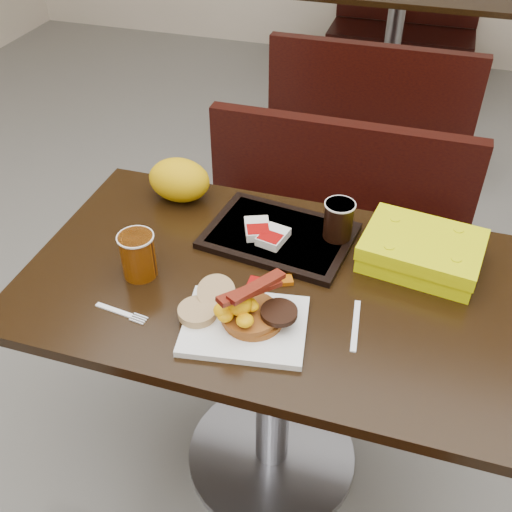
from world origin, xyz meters
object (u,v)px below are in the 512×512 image
(coffee_cup_far, at_px, (338,220))
(paper_bag, at_px, (179,180))
(knife, at_px, (355,325))
(hashbrown_sleeve_left, at_px, (257,229))
(clamshell, at_px, (422,251))
(bench_far_s, at_px, (374,102))
(table_near, at_px, (274,381))
(bench_far_n, at_px, (404,18))
(bench_near_n, at_px, (326,238))
(fork, at_px, (114,310))
(tray, at_px, (279,236))
(table_far, at_px, (391,51))
(platter, at_px, (245,326))
(coffee_cup_near, at_px, (138,256))
(pancake_stack, at_px, (253,315))
(hashbrown_sleeve_right, at_px, (273,237))

(coffee_cup_far, bearing_deg, paper_bag, 171.61)
(knife, distance_m, hashbrown_sleeve_left, 0.38)
(coffee_cup_far, distance_m, clamshell, 0.21)
(bench_far_s, relative_size, clamshell, 3.62)
(table_near, bearing_deg, hashbrown_sleeve_left, 122.30)
(table_near, bearing_deg, bench_far_n, 90.00)
(bench_near_n, relative_size, paper_bag, 5.79)
(fork, relative_size, tray, 0.36)
(paper_bag, bearing_deg, fork, -86.13)
(fork, xyz_separation_m, paper_bag, (-0.03, 0.46, 0.06))
(table_far, bearing_deg, coffee_cup_far, -87.49)
(platter, relative_size, clamshell, 0.95)
(platter, bearing_deg, clamshell, 35.87)
(bench_far_s, bearing_deg, clamshell, -79.67)
(table_near, bearing_deg, table_far, 90.00)
(fork, bearing_deg, coffee_cup_far, 50.01)
(knife, bearing_deg, bench_near_n, -171.45)
(coffee_cup_near, distance_m, tray, 0.37)
(platter, bearing_deg, table_near, 73.16)
(knife, xyz_separation_m, tray, (-0.24, 0.25, 0.01))
(bench_far_n, xyz_separation_m, pancake_stack, (-0.01, -3.45, 0.42))
(platter, height_order, tray, tray)
(platter, relative_size, pancake_stack, 1.97)
(bench_far_s, xyz_separation_m, knife, (0.20, -1.99, 0.39))
(fork, distance_m, clamshell, 0.74)
(pancake_stack, height_order, hashbrown_sleeve_right, pancake_stack)
(hashbrown_sleeve_right, xyz_separation_m, clamshell, (0.36, 0.04, 0.01))
(table_far, height_order, knife, knife)
(hashbrown_sleeve_right, bearing_deg, platter, -74.19)
(clamshell, bearing_deg, paper_bag, -179.64)
(hashbrown_sleeve_right, height_order, paper_bag, paper_bag)
(table_near, distance_m, hashbrown_sleeve_right, 0.42)
(table_near, xyz_separation_m, table_far, (0.00, 2.60, 0.00))
(table_far, relative_size, coffee_cup_far, 12.01)
(knife, distance_m, hashbrown_sleeve_right, 0.33)
(bench_far_s, bearing_deg, table_far, 90.00)
(fork, bearing_deg, paper_bag, 101.13)
(bench_near_n, height_order, paper_bag, paper_bag)
(bench_far_s, distance_m, knife, 2.04)
(tray, relative_size, clamshell, 1.31)
(knife, height_order, tray, tray)
(platter, distance_m, clamshell, 0.48)
(coffee_cup_far, bearing_deg, bench_near_n, 101.70)
(bench_far_s, relative_size, knife, 6.47)
(coffee_cup_near, bearing_deg, tray, 39.61)
(knife, bearing_deg, coffee_cup_near, -98.08)
(table_far, distance_m, bench_far_s, 0.70)
(bench_far_n, relative_size, hashbrown_sleeve_right, 12.08)
(pancake_stack, xyz_separation_m, hashbrown_sleeve_right, (-0.03, 0.28, -0.00))
(pancake_stack, bearing_deg, hashbrown_sleeve_right, 96.99)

